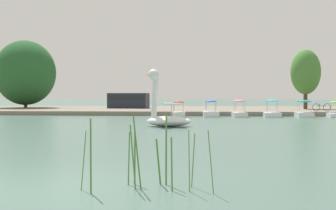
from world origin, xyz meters
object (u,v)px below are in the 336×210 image
object	(u,v)px
pedal_boat_teal	(304,112)
tree_willow_near_path	(25,73)
bicycle_parked	(322,107)
parked_van	(128,100)
pedal_boat_blue	(211,112)
pedal_boat_cyan	(272,112)
tree_sapling_by_fence	(306,72)
pedal_boat_red	(179,112)
pedal_boat_lime	(334,113)
pedal_boat_pink	(239,112)
swan_boat	(166,114)

from	to	relation	value
pedal_boat_teal	tree_willow_near_path	xyz separation A→B (m)	(-29.68, 12.19, 4.12)
bicycle_parked	parked_van	world-z (taller)	parked_van
pedal_boat_blue	parked_van	world-z (taller)	parked_van
pedal_boat_cyan	pedal_boat_teal	distance (m)	2.64
pedal_boat_cyan	tree_sapling_by_fence	bearing A→B (deg)	62.19
pedal_boat_red	bicycle_parked	xyz separation A→B (m)	(13.12, 3.72, 0.34)
pedal_boat_lime	bicycle_parked	world-z (taller)	pedal_boat_lime
pedal_boat_red	pedal_boat_teal	world-z (taller)	pedal_boat_teal
bicycle_parked	tree_sapling_by_fence	bearing A→B (deg)	87.27
pedal_boat_pink	bicycle_parked	bearing A→B (deg)	24.78
swan_boat	tree_sapling_by_fence	xyz separation A→B (m)	(13.64, 21.71, 3.69)
pedal_boat_cyan	parked_van	bearing A→B (deg)	142.66
pedal_boat_pink	pedal_boat_teal	size ratio (longest dim) A/B	0.91
pedal_boat_teal	bicycle_parked	world-z (taller)	pedal_boat_teal
swan_boat	tree_willow_near_path	distance (m)	30.28
pedal_boat_blue	parked_van	distance (m)	14.16
pedal_boat_lime	pedal_boat_cyan	bearing A→B (deg)	177.54
swan_boat	pedal_boat_cyan	world-z (taller)	swan_boat
pedal_boat_blue	parked_van	size ratio (longest dim) A/B	0.50
pedal_boat_lime	tree_sapling_by_fence	xyz separation A→B (m)	(0.35, 10.61, 4.05)
tree_sapling_by_fence	pedal_boat_lime	bearing A→B (deg)	-91.90
tree_willow_near_path	tree_sapling_by_fence	world-z (taller)	tree_willow_near_path
swan_boat	pedal_boat_teal	size ratio (longest dim) A/B	1.47
pedal_boat_red	parked_van	size ratio (longest dim) A/B	0.46
pedal_boat_cyan	pedal_boat_lime	world-z (taller)	pedal_boat_cyan
pedal_boat_blue	pedal_boat_lime	bearing A→B (deg)	-2.03
pedal_boat_red	pedal_boat_teal	xyz separation A→B (m)	(10.61, 0.15, 0.04)
swan_boat	pedal_boat_cyan	xyz separation A→B (m)	(8.17, 11.32, -0.30)
pedal_boat_teal	tree_willow_near_path	size ratio (longest dim) A/B	0.23
pedal_boat_pink	pedal_boat_cyan	bearing A→B (deg)	5.11
pedal_boat_blue	bicycle_parked	distance (m)	10.86
pedal_boat_blue	pedal_boat_cyan	bearing A→B (deg)	-1.61
pedal_boat_cyan	bicycle_parked	size ratio (longest dim) A/B	1.35
pedal_boat_blue	parked_van	bearing A→B (deg)	130.22
pedal_boat_cyan	tree_sapling_by_fence	distance (m)	12.41
pedal_boat_blue	pedal_boat_lime	world-z (taller)	pedal_boat_blue
pedal_boat_teal	bicycle_parked	xyz separation A→B (m)	(2.51, 3.57, 0.30)
pedal_boat_red	parked_van	bearing A→B (deg)	119.47
pedal_boat_lime	bicycle_parked	distance (m)	3.65
pedal_boat_blue	pedal_boat_cyan	world-z (taller)	pedal_boat_cyan
swan_boat	bicycle_parked	bearing A→B (deg)	47.90
pedal_boat_lime	pedal_boat_red	bearing A→B (deg)	-179.63
pedal_boat_red	swan_boat	bearing A→B (deg)	-90.98
tree_sapling_by_fence	bicycle_parked	bearing A→B (deg)	-92.73
pedal_boat_blue	bicycle_parked	world-z (taller)	pedal_boat_blue
pedal_boat_lime	swan_boat	bearing A→B (deg)	-140.14
pedal_boat_teal	pedal_boat_lime	world-z (taller)	pedal_boat_teal
pedal_boat_teal	parked_van	distance (m)	20.28
swan_boat	pedal_boat_red	bearing A→B (deg)	89.02
pedal_boat_teal	tree_willow_near_path	world-z (taller)	tree_willow_near_path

